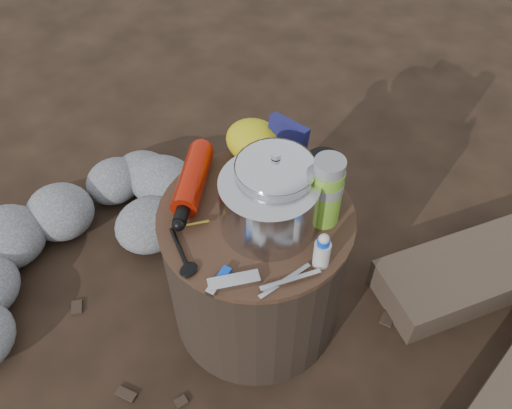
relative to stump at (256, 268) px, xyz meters
The scene contains 15 objects.
ground 0.22m from the stump, ahead, with size 60.00×60.00×0.00m, color black.
stump is the anchor object (origin of this frame).
rock_ring 0.65m from the stump, 164.69° to the right, with size 0.42×0.91×0.18m, color slate, non-canonical shape.
foil_windscreen 0.29m from the stump, ahead, with size 0.23×0.23×0.14m, color silver.
camping_pot 0.32m from the stump, 45.64° to the left, with size 0.18×0.18×0.18m, color silver.
fuel_bottle 0.31m from the stump, behind, with size 0.07×0.27×0.07m, color #A91807, non-canonical shape.
thermos 0.35m from the stump, 29.73° to the left, with size 0.07×0.07×0.19m, color #6DA72B.
travel_mug 0.33m from the stump, 54.30° to the left, with size 0.08×0.08×0.13m, color black.
stuff_sack 0.34m from the stump, 124.38° to the left, with size 0.16×0.13×0.11m, color gold.
food_pouch 0.35m from the stump, 99.67° to the left, with size 0.11×0.02×0.14m, color #161754.
lighter 0.31m from the stump, 78.43° to the right, with size 0.02×0.08×0.01m, color blue.
multitool 0.31m from the stump, 70.00° to the right, with size 0.03×0.11×0.02m, color silver.
pot_grabber 0.31m from the stump, 38.54° to the right, with size 0.04×0.14×0.01m, color silver, non-canonical shape.
spork 0.31m from the stump, 115.47° to the right, with size 0.03×0.14×0.01m, color black, non-canonical shape.
squeeze_bottle 0.34m from the stump, 11.49° to the right, with size 0.04×0.04×0.09m, color beige.
Camera 1 is at (0.47, -0.70, 1.42)m, focal length 37.31 mm.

